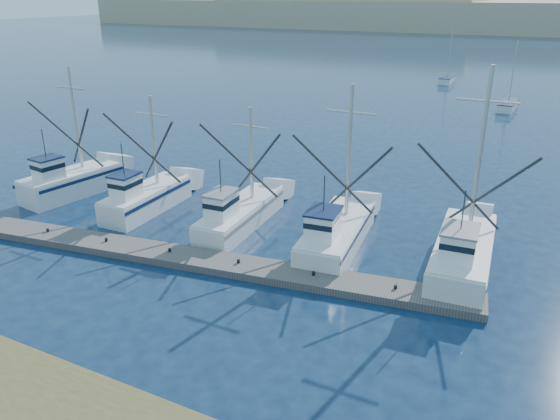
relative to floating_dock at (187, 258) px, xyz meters
The scene contains 6 objects.
ground 8.49m from the floating_dock, 40.94° to the right, with size 500.00×500.00×0.00m, color #0D1D3A.
floating_dock is the anchor object (origin of this frame).
dune_ridge 204.60m from the floating_dock, 88.20° to the left, with size 360.00×60.00×10.00m, color tan.
trawler_fleet 5.19m from the floating_dock, 76.84° to the left, with size 29.75×8.82×10.18m.
sailboat_near 51.76m from the floating_dock, 77.68° to the left, with size 1.96×5.80×8.10m.
sailboat_far 68.30m from the floating_dock, 89.70° to the left, with size 1.78×5.27×8.10m.
Camera 1 is at (9.73, -15.37, 13.38)m, focal length 35.00 mm.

